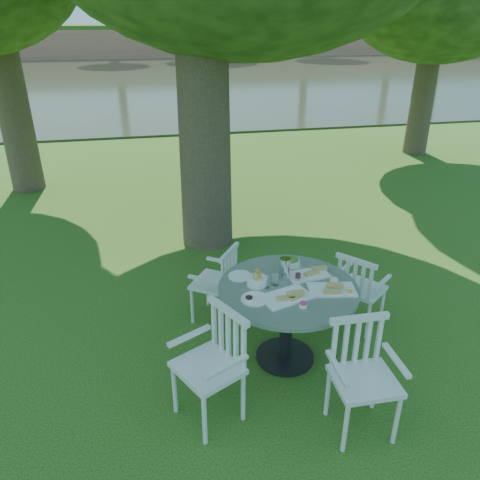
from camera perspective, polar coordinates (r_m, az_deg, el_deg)
The scene contains 8 objects.
ground at distance 5.29m, azimuth 0.46°, elevation -9.27°, with size 140.00×140.00×0.00m, color #1B420D.
table at distance 4.37m, azimuth 5.81°, elevation -7.67°, with size 1.27×1.27×0.81m.
chair_ne at distance 4.99m, azimuth 14.14°, elevation -5.51°, with size 0.60×0.60×0.87m.
chair_nw at distance 4.99m, azimuth -2.37°, elevation -4.75°, with size 0.58×0.59×0.86m.
chair_sw at distance 3.85m, azimuth -2.80°, elevation -13.92°, with size 0.63×0.64×0.97m.
chair_se at distance 3.89m, azimuth 14.48°, elevation -14.64°, with size 0.49×0.46×0.94m.
tableware at distance 4.31m, azimuth 5.61°, elevation -4.88°, with size 1.09×0.84×0.21m.
river at distance 27.43m, azimuth -10.66°, elevation 18.69°, with size 100.00×28.00×0.12m, color #2A311D.
Camera 1 is at (-0.96, -4.24, 3.01)m, focal length 35.00 mm.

